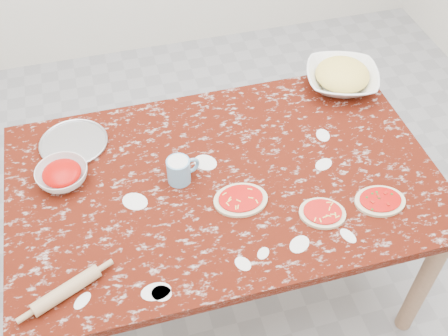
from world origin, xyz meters
TOP-DOWN VIEW (x-y plane):
  - ground at (0.00, 0.00)m, footprint 4.00×4.00m
  - worktable at (0.00, 0.00)m, footprint 1.60×1.00m
  - pizza_tray at (-0.53, 0.33)m, footprint 0.28×0.28m
  - sauce_bowl at (-0.58, 0.14)m, footprint 0.22×0.22m
  - cheese_bowl at (0.64, 0.39)m, footprint 0.40×0.40m
  - flour_mug at (-0.16, 0.03)m, footprint 0.13×0.09m
  - pizza_left at (0.03, -0.13)m, footprint 0.21×0.17m
  - pizza_mid at (0.29, -0.26)m, footprint 0.20×0.19m
  - pizza_right at (0.51, -0.27)m, footprint 0.20×0.16m
  - rolling_pin at (-0.60, -0.35)m, footprint 0.23×0.14m

SIDE VIEW (x-z plane):
  - ground at x=0.00m, z-range 0.00..0.00m
  - worktable at x=0.00m, z-range 0.29..1.04m
  - pizza_tray at x=-0.53m, z-range 0.75..0.76m
  - pizza_left at x=0.03m, z-range 0.75..0.77m
  - pizza_mid at x=0.29m, z-range 0.75..0.77m
  - pizza_right at x=0.51m, z-range 0.75..0.77m
  - rolling_pin at x=-0.60m, z-range 0.75..0.80m
  - sauce_bowl at x=-0.58m, z-range 0.75..0.81m
  - cheese_bowl at x=0.64m, z-range 0.75..0.83m
  - flour_mug at x=-0.16m, z-range 0.75..0.85m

